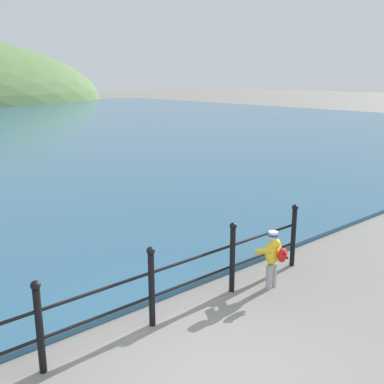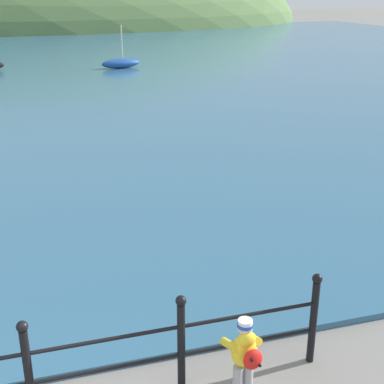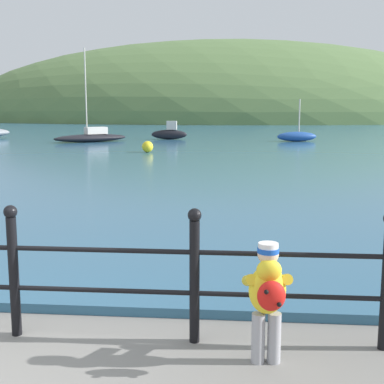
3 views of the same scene
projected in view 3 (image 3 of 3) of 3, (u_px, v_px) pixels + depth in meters
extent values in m
cube|color=#2D5B7A|center=(204.00, 136.00, 34.89)|extent=(80.00, 60.00, 0.10)
ellipsoid|color=#567542|center=(222.00, 120.00, 71.17)|extent=(71.48, 39.31, 20.59)
cylinder|color=black|center=(14.00, 277.00, 4.80)|extent=(0.09, 0.09, 1.10)
sphere|color=black|center=(10.00, 212.00, 4.71)|extent=(0.12, 0.12, 0.12)
cylinder|color=black|center=(195.00, 282.00, 4.66)|extent=(0.09, 0.09, 1.10)
sphere|color=black|center=(195.00, 215.00, 4.56)|extent=(0.12, 0.12, 0.12)
cylinder|color=#99999E|center=(258.00, 338.00, 4.33)|extent=(0.11, 0.11, 0.42)
cylinder|color=#99999E|center=(274.00, 338.00, 4.34)|extent=(0.11, 0.11, 0.42)
ellipsoid|color=yellow|center=(267.00, 290.00, 4.27)|extent=(0.32, 0.25, 0.40)
ellipsoid|color=yellow|center=(269.00, 270.00, 4.18)|extent=(0.21, 0.14, 0.18)
cylinder|color=yellow|center=(249.00, 280.00, 4.35)|extent=(0.12, 0.32, 0.19)
cylinder|color=yellow|center=(284.00, 280.00, 4.35)|extent=(0.12, 0.32, 0.19)
sphere|color=beige|center=(268.00, 254.00, 4.22)|extent=(0.17, 0.17, 0.17)
cylinder|color=#194CB2|center=(268.00, 250.00, 4.22)|extent=(0.17, 0.17, 0.04)
cylinder|color=silver|center=(268.00, 245.00, 4.21)|extent=(0.16, 0.16, 0.04)
ellipsoid|color=red|center=(271.00, 296.00, 4.07)|extent=(0.23, 0.15, 0.24)
sphere|color=black|center=(266.00, 292.00, 4.00)|extent=(0.04, 0.04, 0.04)
sphere|color=black|center=(279.00, 305.00, 4.02)|extent=(0.04, 0.04, 0.04)
ellipsoid|color=black|center=(91.00, 138.00, 28.67)|extent=(3.90, 3.30, 0.41)
cube|color=silver|center=(96.00, 131.00, 28.76)|extent=(1.26, 1.15, 0.37)
cylinder|color=beige|center=(86.00, 92.00, 28.17)|extent=(0.07, 0.07, 4.49)
ellipsoid|color=#1E4793|center=(297.00, 137.00, 29.07)|extent=(2.29, 1.16, 0.53)
cylinder|color=beige|center=(299.00, 115.00, 28.90)|extent=(0.07, 0.07, 1.75)
ellipsoid|color=black|center=(169.00, 134.00, 30.81)|extent=(2.06, 0.52, 0.55)
cube|color=silver|center=(172.00, 125.00, 30.71)|extent=(0.58, 0.28, 0.50)
sphere|color=yellow|center=(148.00, 147.00, 22.41)|extent=(0.47, 0.47, 0.47)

